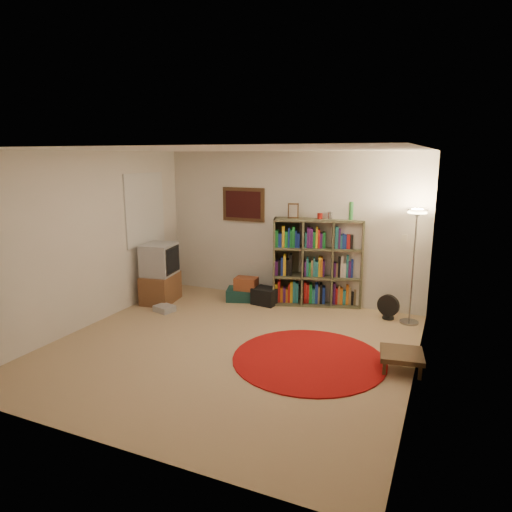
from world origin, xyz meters
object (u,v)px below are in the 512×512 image
(floor_lamp, at_px, (416,229))
(side_table, at_px, (402,355))
(bookshelf, at_px, (316,263))
(tv_stand, at_px, (160,274))
(suitcase, at_px, (245,294))
(floor_fan, at_px, (388,307))

(floor_lamp, height_order, side_table, floor_lamp)
(bookshelf, relative_size, side_table, 3.13)
(tv_stand, height_order, suitcase, tv_stand)
(bookshelf, distance_m, tv_stand, 2.61)
(tv_stand, height_order, side_table, tv_stand)
(bookshelf, xyz_separation_m, suitcase, (-1.15, -0.28, -0.59))
(floor_fan, distance_m, tv_stand, 3.73)
(floor_fan, bearing_deg, side_table, -61.83)
(floor_fan, bearing_deg, floor_lamp, 6.67)
(bookshelf, relative_size, floor_lamp, 1.01)
(floor_fan, distance_m, side_table, 1.72)
(floor_fan, xyz_separation_m, tv_stand, (-3.65, -0.67, 0.29))
(tv_stand, relative_size, side_table, 1.82)
(floor_lamp, height_order, floor_fan, floor_lamp)
(side_table, bearing_deg, suitcase, 148.95)
(floor_fan, distance_m, suitcase, 2.38)
(floor_lamp, relative_size, side_table, 3.10)
(bookshelf, height_order, side_table, bookshelf)
(bookshelf, xyz_separation_m, tv_stand, (-2.43, -0.94, -0.21))
(bookshelf, height_order, floor_fan, bookshelf)
(floor_lamp, xyz_separation_m, floor_fan, (-0.32, 0.05, -1.22))
(suitcase, bearing_deg, floor_lamp, -19.19)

